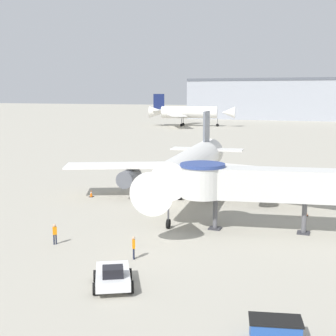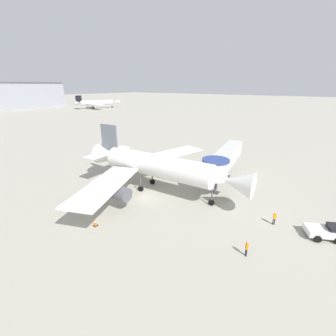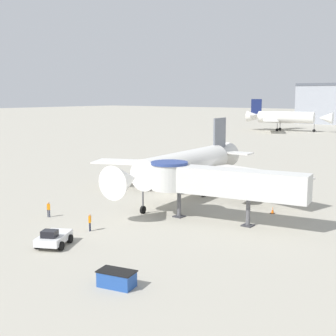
{
  "view_description": "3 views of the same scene",
  "coord_description": "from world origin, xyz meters",
  "px_view_note": "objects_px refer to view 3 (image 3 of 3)",
  "views": [
    {
      "loc": [
        18.23,
        -48.74,
        12.48
      ],
      "look_at": [
        0.84,
        -1.43,
        4.3
      ],
      "focal_mm": 50.0,
      "sensor_mm": 36.0,
      "label": 1
    },
    {
      "loc": [
        -23.08,
        -21.7,
        16.48
      ],
      "look_at": [
        1.6,
        -3.16,
        5.07
      ],
      "focal_mm": 24.0,
      "sensor_mm": 36.0,
      "label": 2
    },
    {
      "loc": [
        37.65,
        -48.75,
        13.35
      ],
      "look_at": [
        2.1,
        -2.52,
        4.25
      ],
      "focal_mm": 50.0,
      "sensor_mm": 36.0,
      "label": 3
    }
  ],
  "objects_px": {
    "traffic_cone_port_wing": "(115,185)",
    "ground_crew_marshaller": "(49,208)",
    "main_airplane": "(187,166)",
    "ground_crew_wing_walker": "(90,221)",
    "pushback_tug_white": "(53,238)",
    "traffic_cone_starboard_wing": "(273,210)",
    "service_container_blue": "(117,279)",
    "jet_bridge": "(214,181)",
    "background_jet_navy_tail": "(284,117)"
  },
  "relations": [
    {
      "from": "traffic_cone_starboard_wing",
      "to": "pushback_tug_white",
      "type": "bearing_deg",
      "value": -114.66
    },
    {
      "from": "main_airplane",
      "to": "ground_crew_wing_walker",
      "type": "height_order",
      "value": "main_airplane"
    },
    {
      "from": "pushback_tug_white",
      "to": "jet_bridge",
      "type": "bearing_deg",
      "value": 38.46
    },
    {
      "from": "pushback_tug_white",
      "to": "background_jet_navy_tail",
      "type": "height_order",
      "value": "background_jet_navy_tail"
    },
    {
      "from": "service_container_blue",
      "to": "ground_crew_wing_walker",
      "type": "xyz_separation_m",
      "value": [
        -11.61,
        8.3,
        0.43
      ]
    },
    {
      "from": "service_container_blue",
      "to": "traffic_cone_port_wing",
      "type": "height_order",
      "value": "service_container_blue"
    },
    {
      "from": "ground_crew_wing_walker",
      "to": "traffic_cone_starboard_wing",
      "type": "bearing_deg",
      "value": 116.37
    },
    {
      "from": "jet_bridge",
      "to": "ground_crew_marshaller",
      "type": "xyz_separation_m",
      "value": [
        -15.39,
        -9.59,
        -3.41
      ]
    },
    {
      "from": "traffic_cone_starboard_wing",
      "to": "ground_crew_marshaller",
      "type": "height_order",
      "value": "ground_crew_marshaller"
    },
    {
      "from": "pushback_tug_white",
      "to": "ground_crew_wing_walker",
      "type": "distance_m",
      "value": 5.33
    },
    {
      "from": "main_airplane",
      "to": "traffic_cone_starboard_wing",
      "type": "height_order",
      "value": "main_airplane"
    },
    {
      "from": "main_airplane",
      "to": "traffic_cone_port_wing",
      "type": "height_order",
      "value": "main_airplane"
    },
    {
      "from": "ground_crew_marshaller",
      "to": "main_airplane",
      "type": "bearing_deg",
      "value": 29.79
    },
    {
      "from": "main_airplane",
      "to": "jet_bridge",
      "type": "relative_size",
      "value": 1.85
    },
    {
      "from": "jet_bridge",
      "to": "main_airplane",
      "type": "bearing_deg",
      "value": 129.03
    },
    {
      "from": "ground_crew_wing_walker",
      "to": "ground_crew_marshaller",
      "type": "bearing_deg",
      "value": -127.58
    },
    {
      "from": "jet_bridge",
      "to": "traffic_cone_starboard_wing",
      "type": "height_order",
      "value": "jet_bridge"
    },
    {
      "from": "traffic_cone_port_wing",
      "to": "ground_crew_marshaller",
      "type": "distance_m",
      "value": 17.86
    },
    {
      "from": "traffic_cone_starboard_wing",
      "to": "main_airplane",
      "type": "bearing_deg",
      "value": 175.93
    },
    {
      "from": "ground_crew_marshaller",
      "to": "background_jet_navy_tail",
      "type": "xyz_separation_m",
      "value": [
        -31.63,
        134.35,
        4.18
      ]
    },
    {
      "from": "ground_crew_wing_walker",
      "to": "service_container_blue",
      "type": "bearing_deg",
      "value": 23.73
    },
    {
      "from": "pushback_tug_white",
      "to": "background_jet_navy_tail",
      "type": "relative_size",
      "value": 0.12
    },
    {
      "from": "traffic_cone_port_wing",
      "to": "jet_bridge",
      "type": "bearing_deg",
      "value": -18.52
    },
    {
      "from": "pushback_tug_white",
      "to": "service_container_blue",
      "type": "height_order",
      "value": "pushback_tug_white"
    },
    {
      "from": "background_jet_navy_tail",
      "to": "jet_bridge",
      "type": "bearing_deg",
      "value": -168.42
    },
    {
      "from": "traffic_cone_port_wing",
      "to": "ground_crew_wing_walker",
      "type": "distance_m",
      "value": 22.34
    },
    {
      "from": "jet_bridge",
      "to": "service_container_blue",
      "type": "relative_size",
      "value": 5.88
    },
    {
      "from": "jet_bridge",
      "to": "background_jet_navy_tail",
      "type": "xyz_separation_m",
      "value": [
        -47.02,
        124.75,
        0.77
      ]
    },
    {
      "from": "ground_crew_marshaller",
      "to": "background_jet_navy_tail",
      "type": "relative_size",
      "value": 0.05
    },
    {
      "from": "main_airplane",
      "to": "jet_bridge",
      "type": "distance_m",
      "value": 12.07
    },
    {
      "from": "jet_bridge",
      "to": "traffic_cone_starboard_wing",
      "type": "xyz_separation_m",
      "value": [
        3.53,
        7.03,
        -4.03
      ]
    },
    {
      "from": "pushback_tug_white",
      "to": "background_jet_navy_tail",
      "type": "distance_m",
      "value": 146.18
    },
    {
      "from": "traffic_cone_starboard_wing",
      "to": "traffic_cone_port_wing",
      "type": "relative_size",
      "value": 0.95
    },
    {
      "from": "jet_bridge",
      "to": "traffic_cone_port_wing",
      "type": "xyz_separation_m",
      "value": [
        -21.46,
        7.19,
        -4.01
      ]
    },
    {
      "from": "jet_bridge",
      "to": "traffic_cone_starboard_wing",
      "type": "relative_size",
      "value": 21.82
    },
    {
      "from": "main_airplane",
      "to": "background_jet_navy_tail",
      "type": "xyz_separation_m",
      "value": [
        -37.92,
        116.83,
        0.93
      ]
    },
    {
      "from": "pushback_tug_white",
      "to": "traffic_cone_starboard_wing",
      "type": "distance_m",
      "value": 25.07
    },
    {
      "from": "pushback_tug_white",
      "to": "ground_crew_marshaller",
      "type": "relative_size",
      "value": 2.52
    },
    {
      "from": "pushback_tug_white",
      "to": "service_container_blue",
      "type": "distance_m",
      "value": 11.14
    },
    {
      "from": "jet_bridge",
      "to": "ground_crew_wing_walker",
      "type": "bearing_deg",
      "value": -136.6
    },
    {
      "from": "ground_crew_marshaller",
      "to": "pushback_tug_white",
      "type": "bearing_deg",
      "value": -76.49
    },
    {
      "from": "jet_bridge",
      "to": "traffic_cone_port_wing",
      "type": "distance_m",
      "value": 22.98
    },
    {
      "from": "service_container_blue",
      "to": "ground_crew_wing_walker",
      "type": "height_order",
      "value": "ground_crew_wing_walker"
    },
    {
      "from": "service_container_blue",
      "to": "traffic_cone_starboard_wing",
      "type": "xyz_separation_m",
      "value": [
        -0.25,
        25.84,
        -0.21
      ]
    },
    {
      "from": "traffic_cone_port_wing",
      "to": "ground_crew_marshaller",
      "type": "bearing_deg",
      "value": -70.13
    },
    {
      "from": "jet_bridge",
      "to": "background_jet_navy_tail",
      "type": "relative_size",
      "value": 0.49
    },
    {
      "from": "traffic_cone_starboard_wing",
      "to": "ground_crew_marshaller",
      "type": "relative_size",
      "value": 0.46
    },
    {
      "from": "pushback_tug_white",
      "to": "main_airplane",
      "type": "bearing_deg",
      "value": 67.45
    },
    {
      "from": "pushback_tug_white",
      "to": "ground_crew_wing_walker",
      "type": "relative_size",
      "value": 2.48
    },
    {
      "from": "pushback_tug_white",
      "to": "traffic_cone_port_wing",
      "type": "relative_size",
      "value": 5.25
    }
  ]
}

